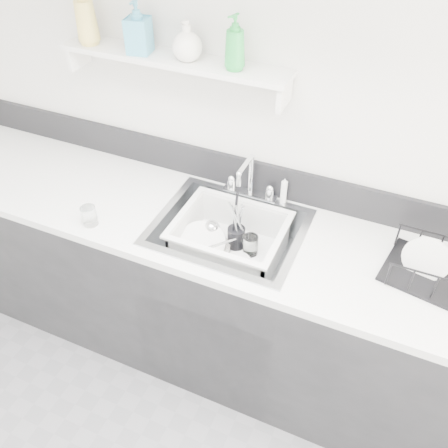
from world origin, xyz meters
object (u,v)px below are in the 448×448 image
at_px(wash_tub, 230,239).
at_px(sink, 229,243).
at_px(counter_run, 228,297).
at_px(dish_rack, 438,266).

bearing_deg(wash_tub, sink, -102.55).
distance_m(counter_run, dish_rack, 0.99).
xyz_separation_m(counter_run, wash_tub, (0.00, 0.01, 0.39)).
distance_m(counter_run, wash_tub, 0.39).
bearing_deg(dish_rack, counter_run, -166.42).
bearing_deg(sink, wash_tub, 77.45).
height_order(sink, dish_rack, dish_rack).
xyz_separation_m(counter_run, sink, (0.00, 0.00, 0.37)).
xyz_separation_m(wash_tub, dish_rack, (0.84, 0.04, 0.14)).
height_order(counter_run, sink, sink).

